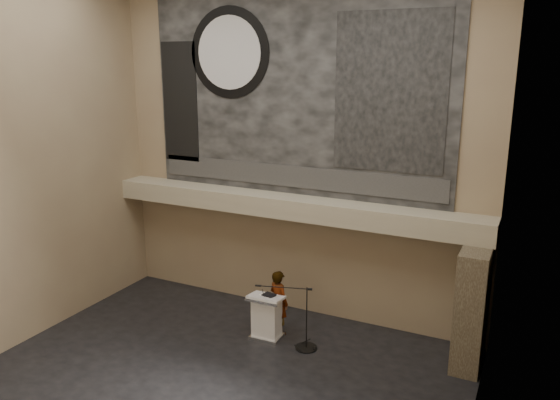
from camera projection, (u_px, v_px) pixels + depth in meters
The scene contains 20 objects.
floor at pixel (212, 383), 11.36m from camera, with size 10.00×10.00×0.00m, color black.
wall_back at pixel (294, 153), 13.77m from camera, with size 10.00×0.02×8.50m, color #887056.
wall_front at pixel (26, 247), 6.82m from camera, with size 10.00×0.02×8.50m, color #887056.
wall_left at pixel (22, 163), 12.43m from camera, with size 0.02×8.00×8.50m, color #887056.
wall_right at pixel (485, 217), 8.16m from camera, with size 0.02×8.00×8.50m, color #887056.
soffit at pixel (287, 206), 13.75m from camera, with size 10.00×0.80×0.50m, color tan.
sprinkler_left at pixel (232, 210), 14.46m from camera, with size 0.04×0.04×0.06m, color #B2893D.
sprinkler_right at pixel (358, 227), 12.96m from camera, with size 0.04×0.04×0.06m, color #B2893D.
banner at pixel (294, 95), 13.39m from camera, with size 8.00×0.05×5.00m, color black.
banner_text_strip at pixel (293, 176), 13.86m from camera, with size 7.76×0.02×0.55m, color #2F2F2F.
banner_clock_rim at pixel (229, 53), 13.87m from camera, with size 2.30×2.30×0.02m, color black.
banner_clock_face at pixel (229, 53), 13.85m from camera, with size 1.84×1.84×0.02m, color silver.
banner_building_print at pixel (390, 93), 12.30m from camera, with size 2.60×0.02×3.60m, color black.
banner_brick_print at pixel (180, 102), 14.88m from camera, with size 1.10×0.02×3.20m, color black.
stone_pier at pixel (472, 307), 11.77m from camera, with size 0.60×1.40×2.70m, color #423729.
lectern at pixel (267, 317), 13.07m from camera, with size 0.82×0.60×1.14m.
binder at pixel (269, 295), 12.93m from camera, with size 0.29×0.23×0.04m, color black.
papers at pixel (264, 295), 12.96m from camera, with size 0.22×0.30×0.01m, color white.
speaker_person at pixel (279, 302), 13.25m from camera, with size 0.59×0.39×1.62m, color white.
mic_stand at pixel (305, 339), 12.68m from camera, with size 1.41×0.61×1.53m.
Camera 1 is at (5.70, -8.39, 6.53)m, focal length 35.00 mm.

